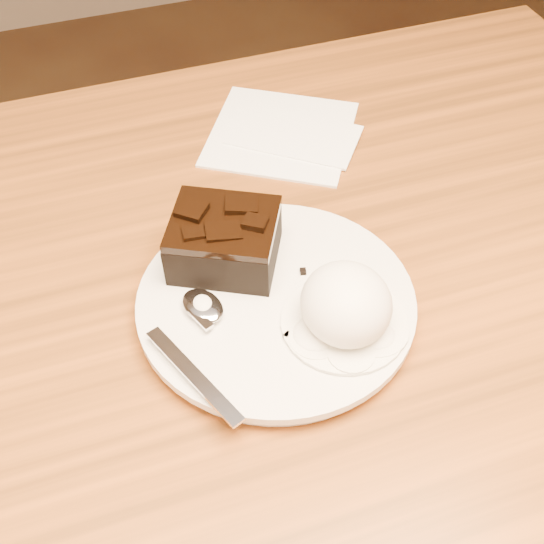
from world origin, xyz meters
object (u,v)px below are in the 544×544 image
object	(u,v)px
plate	(276,306)
napkin	(281,133)
brownie	(224,243)
ice_cream_scoop	(346,304)
spoon	(203,307)

from	to	relation	value
plate	napkin	world-z (taller)	plate
brownie	ice_cream_scoop	bearing A→B (deg)	-55.72
brownie	ice_cream_scoop	world-z (taller)	ice_cream_scoop
plate	napkin	size ratio (longest dim) A/B	1.58
spoon	plate	bearing A→B (deg)	-27.73
plate	spoon	xyz separation A→B (m)	(-0.06, 0.01, 0.01)
spoon	ice_cream_scoop	bearing A→B (deg)	-47.70
plate	brownie	distance (m)	0.07
plate	napkin	bearing A→B (deg)	69.33
spoon	brownie	bearing A→B (deg)	34.39
brownie	spoon	bearing A→B (deg)	-124.39
brownie	napkin	size ratio (longest dim) A/B	0.60
plate	napkin	distance (m)	0.24
brownie	ice_cream_scoop	distance (m)	0.12
ice_cream_scoop	spoon	distance (m)	0.11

